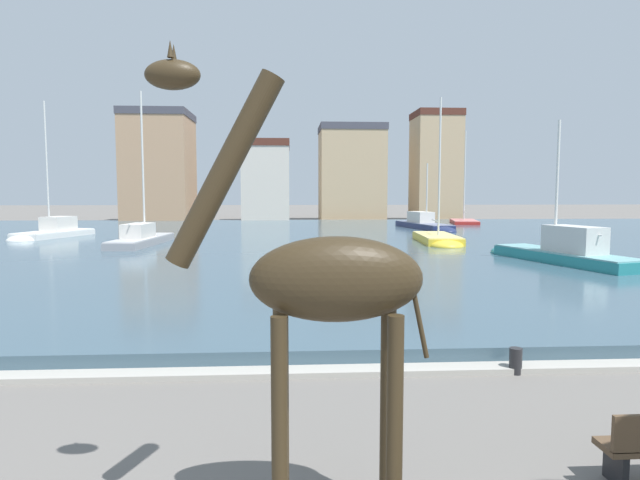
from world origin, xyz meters
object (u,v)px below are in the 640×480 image
mooring_bollard (516,361)px  sailboat_grey (145,241)px  giraffe_statue (322,288)px  sailboat_yellow (439,242)px  sailboat_teal (555,255)px  sailboat_red (463,223)px  sailboat_navy (426,226)px  sailboat_white (50,234)px

mooring_bollard → sailboat_grey: bearing=119.4°
giraffe_statue → mooring_bollard: 6.40m
giraffe_statue → sailboat_yellow: 28.37m
sailboat_teal → mooring_bollard: (-7.59, -13.42, -0.41)m
giraffe_statue → sailboat_red: 51.06m
giraffe_statue → sailboat_teal: sailboat_teal is taller
sailboat_navy → mooring_bollard: bearing=-101.9°
sailboat_red → sailboat_white: bearing=-155.4°
sailboat_yellow → sailboat_grey: bearing=178.4°
sailboat_red → sailboat_yellow: bearing=-112.0°
sailboat_navy → sailboat_grey: 23.71m
giraffe_statue → sailboat_white: 36.46m
sailboat_navy → sailboat_white: bearing=-165.6°
sailboat_grey → sailboat_teal: sailboat_grey is taller
sailboat_yellow → mooring_bollard: size_ratio=18.31×
sailboat_navy → sailboat_teal: 21.72m
sailboat_grey → sailboat_red: sailboat_red is taller
sailboat_white → sailboat_teal: size_ratio=1.11×
sailboat_navy → sailboat_red: size_ratio=0.98×
sailboat_navy → sailboat_white: (-28.01, -7.22, 0.01)m
sailboat_yellow → sailboat_navy: bearing=78.8°
giraffe_statue → sailboat_white: bearing=117.2°
sailboat_navy → mooring_bollard: size_ratio=18.85×
giraffe_statue → mooring_bollard: bearing=48.2°
sailboat_red → sailboat_white: size_ratio=1.00×
sailboat_yellow → sailboat_teal: (2.74, -9.00, 0.19)m
sailboat_red → giraffe_statue: bearing=-109.9°
sailboat_yellow → sailboat_teal: sailboat_yellow is taller
mooring_bollard → sailboat_teal: bearing=60.5°
sailboat_navy → mooring_bollard: (-7.38, -35.14, -0.34)m
sailboat_navy → sailboat_white: size_ratio=0.98×
sailboat_red → mooring_bollard: bearing=-107.1°
sailboat_navy → sailboat_yellow: bearing=-101.2°
sailboat_yellow → giraffe_statue: bearing=-108.2°
sailboat_yellow → sailboat_red: size_ratio=0.96×
sailboat_grey → sailboat_teal: size_ratio=1.09×
giraffe_statue → sailboat_yellow: (8.85, 26.88, -2.03)m
sailboat_yellow → sailboat_navy: 12.97m
sailboat_red → mooring_bollard: 45.52m
sailboat_grey → sailboat_red: size_ratio=0.98×
giraffe_statue → sailboat_teal: bearing=57.1°
sailboat_grey → mooring_bollard: size_ratio=18.79×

